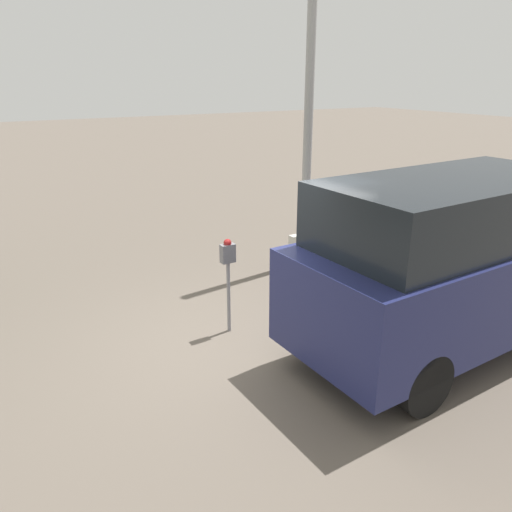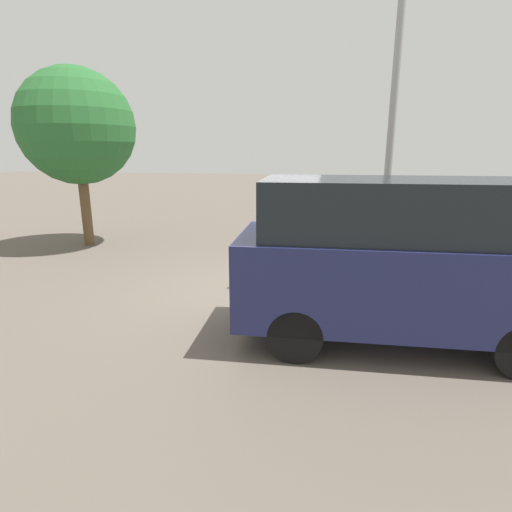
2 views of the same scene
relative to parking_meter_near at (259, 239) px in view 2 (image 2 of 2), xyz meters
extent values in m
plane|color=#60564C|center=(-0.11, -0.38, -1.03)|extent=(80.00, 80.00, 0.00)
cylinder|color=gray|center=(0.00, 0.00, -0.50)|extent=(0.05, 0.05, 1.06)
cube|color=slate|center=(0.00, 0.00, 0.16)|extent=(0.20, 0.12, 0.26)
sphere|color=maroon|center=(0.00, 0.00, 0.31)|extent=(0.11, 0.11, 0.11)
cube|color=beige|center=(2.53, 1.72, -0.75)|extent=(0.44, 0.44, 0.55)
cylinder|color=#9E9E9E|center=(2.53, 1.72, 2.45)|extent=(0.16, 0.16, 5.85)
cube|color=navy|center=(2.30, -1.84, -0.07)|extent=(4.51, 2.01, 1.19)
cube|color=black|center=(2.19, -1.84, 0.91)|extent=(3.62, 1.83, 0.78)
cylinder|color=black|center=(3.65, -0.97, -0.66)|extent=(0.74, 0.25, 0.73)
cylinder|color=black|center=(0.90, -1.08, -0.66)|extent=(0.74, 0.25, 0.73)
cylinder|color=black|center=(0.96, -2.70, -0.66)|extent=(0.74, 0.25, 0.73)
cylinder|color=brown|center=(-5.62, 2.94, 0.09)|extent=(0.28, 0.28, 2.23)
sphere|color=#28662D|center=(-5.62, 2.94, 2.30)|extent=(3.14, 3.14, 3.14)
camera|label=1|loc=(-2.90, -5.74, 2.45)|focal=35.00mm
camera|label=2|loc=(1.33, -7.48, 1.67)|focal=28.00mm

